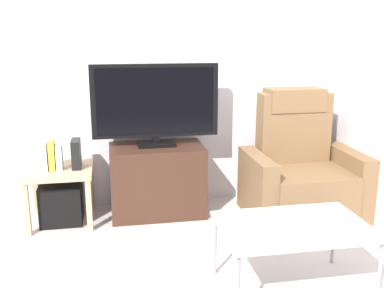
% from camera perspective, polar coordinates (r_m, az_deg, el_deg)
% --- Properties ---
extents(ground_plane, '(6.40, 6.40, 0.00)m').
position_cam_1_polar(ground_plane, '(3.31, -4.82, -14.24)').
color(ground_plane, '#BCB2AD').
extents(wall_back, '(6.40, 0.06, 2.60)m').
position_cam_1_polar(wall_back, '(4.05, -6.83, 10.18)').
color(wall_back, silver).
rests_on(wall_back, ground).
extents(tv_stand, '(0.80, 0.48, 0.61)m').
position_cam_1_polar(tv_stand, '(3.96, -4.44, -4.55)').
color(tv_stand, '#3D2319').
rests_on(tv_stand, ground).
extents(television, '(1.07, 0.20, 0.70)m').
position_cam_1_polar(television, '(3.82, -4.66, 5.19)').
color(television, black).
rests_on(television, tv_stand).
extents(recliner_armchair, '(0.98, 0.78, 1.08)m').
position_cam_1_polar(recliner_armchair, '(4.07, 13.57, -3.43)').
color(recliner_armchair, brown).
rests_on(recliner_armchair, ground).
extents(side_table, '(0.54, 0.54, 0.47)m').
position_cam_1_polar(side_table, '(3.91, -16.42, -4.04)').
color(side_table, tan).
rests_on(side_table, ground).
extents(subwoofer_box, '(0.34, 0.34, 0.34)m').
position_cam_1_polar(subwoofer_box, '(3.98, -16.20, -7.10)').
color(subwoofer_box, black).
rests_on(subwoofer_box, ground).
extents(book_leftmost, '(0.04, 0.14, 0.24)m').
position_cam_1_polar(book_leftmost, '(3.85, -18.13, -1.44)').
color(book_leftmost, white).
rests_on(book_leftmost, side_table).
extents(book_middle, '(0.05, 0.13, 0.24)m').
position_cam_1_polar(book_middle, '(3.84, -17.30, -1.41)').
color(book_middle, gold).
rests_on(book_middle, side_table).
extents(book_rightmost, '(0.05, 0.12, 0.21)m').
position_cam_1_polar(book_rightmost, '(3.84, -16.46, -1.60)').
color(book_rightmost, white).
rests_on(book_rightmost, side_table).
extents(game_console, '(0.07, 0.20, 0.24)m').
position_cam_1_polar(game_console, '(3.85, -14.46, -1.19)').
color(game_console, black).
rests_on(game_console, side_table).
extents(coffee_table, '(0.90, 0.60, 0.44)m').
position_cam_1_polar(coffee_table, '(2.83, 12.71, -10.47)').
color(coffee_table, '#B2C6C1').
rests_on(coffee_table, ground).
extents(cell_phone, '(0.14, 0.16, 0.01)m').
position_cam_1_polar(cell_phone, '(2.77, 10.42, -10.13)').
color(cell_phone, '#B7B7BC').
rests_on(cell_phone, coffee_table).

